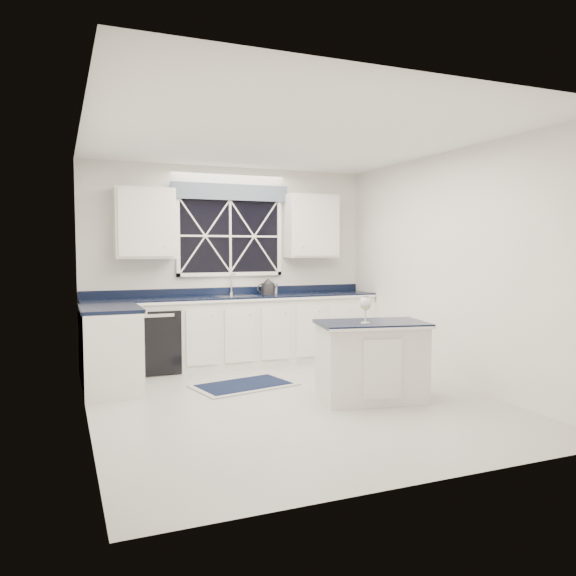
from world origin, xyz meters
name	(u,v)px	position (x,y,z in m)	size (l,w,h in m)	color
ground	(292,400)	(0.00, 0.00, 0.00)	(4.50, 4.50, 0.00)	#A3A39F
back_wall	(229,265)	(0.00, 2.25, 1.35)	(4.00, 0.10, 2.70)	silver
base_cabinets	(216,335)	(-0.33, 1.78, 0.45)	(3.99, 1.60, 0.90)	silver
countertop	(236,297)	(0.00, 1.95, 0.92)	(3.98, 0.64, 0.04)	black
dishwasher	(154,340)	(-1.10, 1.95, 0.41)	(0.60, 0.58, 0.82)	black
window	(230,230)	(0.00, 2.20, 1.83)	(1.65, 0.09, 1.26)	black
upper_cabinets	(233,225)	(0.00, 2.08, 1.90)	(3.10, 0.34, 0.90)	silver
faucet	(232,283)	(0.00, 2.14, 1.10)	(0.05, 0.20, 0.30)	silver
island	(371,361)	(0.78, -0.29, 0.41)	(1.21, 0.86, 0.82)	silver
rug	(244,385)	(-0.27, 0.78, 0.01)	(1.25, 0.91, 0.02)	#A4A49F
kettle	(268,287)	(0.49, 2.02, 1.04)	(0.32, 0.20, 0.22)	#2C2C2E
wine_glass	(365,304)	(0.66, -0.37, 1.02)	(0.12, 0.12, 0.28)	silver
soap_bottle	(273,287)	(0.60, 2.12, 1.03)	(0.08, 0.08, 0.18)	silver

